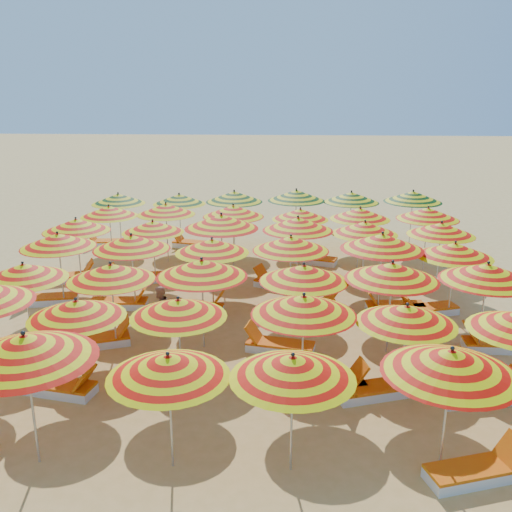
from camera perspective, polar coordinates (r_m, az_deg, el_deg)
name	(u,v)px	position (r m, az deg, el deg)	size (l,w,h in m)	color
ground	(255,312)	(17.01, -0.09, -5.65)	(120.00, 120.00, 0.00)	tan
umbrella_1	(25,348)	(10.48, -22.12, -8.49)	(3.12, 3.12, 2.57)	silver
umbrella_2	(168,366)	(9.87, -8.77, -10.84)	(2.72, 2.72, 2.24)	silver
umbrella_3	(293,367)	(9.67, 3.69, -11.06)	(2.80, 2.80, 2.27)	silver
umbrella_4	(451,362)	(10.06, 18.91, -10.02)	(2.73, 2.73, 2.42)	silver
umbrella_7	(76,309)	(12.72, -17.52, -5.08)	(2.53, 2.53, 2.20)	silver
umbrella_8	(178,308)	(12.28, -7.78, -5.17)	(2.40, 2.40, 2.21)	silver
umbrella_9	(304,305)	(11.97, 4.80, -4.94)	(2.29, 2.29, 2.37)	silver
umbrella_10	(407,315)	(12.23, 14.83, -5.69)	(2.33, 2.33, 2.22)	silver
umbrella_12	(23,272)	(15.35, -22.23, -1.47)	(2.45, 2.45, 2.30)	silver
umbrella_13	(111,272)	(14.55, -14.32, -1.58)	(2.30, 2.30, 2.33)	silver
umbrella_14	(202,268)	(14.18, -5.45, -1.23)	(2.52, 2.52, 2.42)	silver
umbrella_15	(304,273)	(14.03, 4.80, -1.73)	(2.64, 2.64, 2.34)	silver
umbrella_16	(392,271)	(14.24, 13.46, -1.51)	(2.78, 2.78, 2.44)	silver
umbrella_17	(487,273)	(14.89, 22.14, -1.54)	(2.78, 2.78, 2.43)	silver
umbrella_18	(58,240)	(17.83, -19.20, 1.48)	(2.39, 2.39, 2.36)	silver
umbrella_19	(131,242)	(16.93, -12.35, 1.35)	(2.54, 2.54, 2.39)	silver
umbrella_20	(212,246)	(16.53, -4.42, 1.00)	(2.50, 2.50, 2.29)	silver
umbrella_21	(291,244)	(16.50, 3.50, 1.25)	(2.39, 2.39, 2.37)	silver
umbrella_22	(382,242)	(16.55, 12.51, 1.40)	(3.05, 3.05, 2.52)	silver
umbrella_23	(455,250)	(17.04, 19.27, 0.57)	(2.46, 2.46, 2.28)	silver
umbrella_24	(76,225)	(19.63, -17.54, 2.96)	(2.50, 2.50, 2.34)	silver
umbrella_25	(153,227)	(19.33, -10.28, 2.89)	(2.65, 2.65, 2.20)	silver
umbrella_26	(221,222)	(18.44, -3.48, 3.45)	(3.09, 3.09, 2.55)	silver
umbrella_27	(298,224)	(18.52, 4.21, 3.20)	(2.97, 2.97, 2.45)	silver
umbrella_28	(365,228)	(18.89, 10.83, 2.77)	(2.29, 2.29, 2.29)	silver
umbrella_29	(441,229)	(19.28, 18.03, 2.58)	(2.22, 2.22, 2.31)	silver
umbrella_30	(109,211)	(21.88, -14.48, 4.36)	(2.64, 2.64, 2.24)	silver
umbrella_31	(166,209)	(21.51, -9.00, 4.65)	(2.57, 2.57, 2.31)	silver
umbrella_32	(233,211)	(20.72, -2.29, 4.51)	(2.88, 2.88, 2.36)	silver
umbrella_33	(300,214)	(20.94, 4.45, 4.19)	(2.09, 2.09, 2.20)	silver
umbrella_34	(360,214)	(20.88, 10.36, 4.19)	(2.55, 2.55, 2.30)	silver
umbrella_35	(428,214)	(21.23, 16.81, 4.09)	(2.76, 2.76, 2.36)	silver
umbrella_36	(118,199)	(23.92, -13.60, 5.58)	(2.48, 2.48, 2.30)	silver
umbrella_37	(179,199)	(23.48, -7.68, 5.66)	(2.18, 2.18, 2.28)	silver
umbrella_38	(234,197)	(23.08, -2.20, 5.95)	(2.38, 2.38, 2.43)	silver
umbrella_39	(296,195)	(23.26, 4.05, 6.07)	(3.06, 3.06, 2.46)	silver
umbrella_40	(351,197)	(23.48, 9.51, 5.82)	(2.94, 2.94, 2.39)	silver
umbrella_41	(413,197)	(23.79, 15.42, 5.75)	(2.44, 2.44, 2.46)	silver
lounger_1	(477,471)	(11.12, 21.22, -19.41)	(1.83, 1.08, 0.69)	white
lounger_3	(59,387)	(13.52, -19.11, -12.27)	(1.81, 0.91, 0.69)	white
lounger_4	(329,386)	(12.93, 7.28, -12.80)	(1.82, 0.95, 0.69)	white
lounger_5	(372,390)	(12.94, 11.53, -13.01)	(1.83, 1.09, 0.69)	white
lounger_6	(481,395)	(13.42, 21.61, -12.77)	(1.81, 0.92, 0.69)	white
lounger_7	(98,341)	(15.44, -15.54, -8.15)	(1.82, 1.17, 0.69)	white
lounger_8	(278,346)	(14.63, 2.26, -8.95)	(1.81, 0.91, 0.69)	white
lounger_9	(496,344)	(15.91, 22.86, -8.15)	(1.74, 0.61, 0.69)	white
lounger_10	(47,299)	(18.75, -20.17, -4.06)	(1.81, 0.92, 0.69)	white
lounger_11	(120,303)	(17.79, -13.42, -4.58)	(1.76, 0.67, 0.69)	white
lounger_12	(196,308)	(17.01, -6.05, -5.20)	(1.78, 0.75, 0.69)	white
lounger_13	(310,305)	(17.25, 5.38, -4.87)	(1.81, 0.87, 0.69)	white
lounger_14	(393,307)	(17.51, 13.59, -4.95)	(1.76, 0.68, 0.69)	white
lounger_15	(427,309)	(17.55, 16.73, -5.14)	(1.83, 1.06, 0.69)	white
lounger_16	(69,277)	(20.54, -18.16, -2.04)	(1.82, 1.20, 0.69)	white
lounger_17	(138,278)	(19.89, -11.75, -2.15)	(1.82, 1.01, 0.69)	white
lounger_18	(279,284)	(18.92, 2.29, -2.80)	(1.82, 1.25, 0.69)	white
lounger_19	(312,259)	(21.60, 5.67, -0.33)	(1.83, 1.08, 0.69)	white
lounger_20	(108,243)	(24.54, -14.62, 1.30)	(1.77, 0.72, 0.69)	white
lounger_21	(193,244)	(23.71, -6.37, 1.22)	(1.82, 0.98, 0.69)	white
beachgoer_b	(160,309)	(15.77, -9.56, -5.26)	(0.63, 0.49, 1.29)	tan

